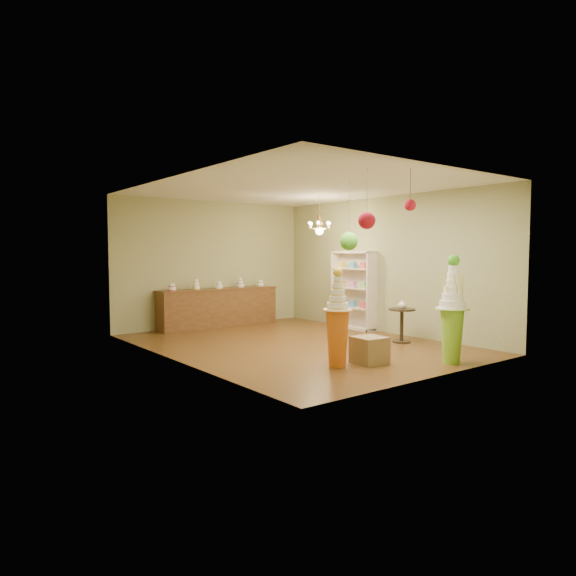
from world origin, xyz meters
TOP-DOWN VIEW (x-y plane):
  - floor at (0.00, 0.00)m, footprint 6.50×6.50m
  - ceiling at (0.00, 0.00)m, footprint 6.50×6.50m
  - wall_back at (0.00, 3.25)m, footprint 5.00×0.04m
  - wall_front at (0.00, -3.25)m, footprint 5.00×0.04m
  - wall_left at (-2.50, 0.00)m, footprint 0.04×6.50m
  - wall_right at (2.50, 0.00)m, footprint 0.04×6.50m
  - pedestal_green at (0.92, -2.85)m, footprint 0.56×0.56m
  - pedestal_orange at (-0.70, -1.91)m, footprint 0.54×0.54m
  - burlap_riser at (-0.12, -2.05)m, footprint 0.51×0.51m
  - sideboard at (0.00, 2.97)m, footprint 3.04×0.54m
  - shelving_unit at (2.34, 0.80)m, footprint 0.33×1.20m
  - round_table at (1.78, -1.11)m, footprint 0.69×0.69m
  - vase at (1.78, -1.11)m, footprint 0.17×0.17m
  - pom_red_left at (-0.60, -2.41)m, footprint 0.25×0.25m
  - pom_green_mid at (0.01, -1.42)m, footprint 0.31×0.31m
  - pom_red_right at (-0.11, -2.81)m, footprint 0.17×0.17m
  - chandelier at (1.35, 0.88)m, footprint 0.69×0.69m

SIDE VIEW (x-z plane):
  - floor at x=0.00m, z-range 0.00..0.00m
  - burlap_riser at x=-0.12m, z-range 0.00..0.43m
  - round_table at x=1.78m, z-range 0.10..0.77m
  - sideboard at x=0.00m, z-range -0.10..1.06m
  - pedestal_orange at x=-0.70m, z-range -0.18..1.36m
  - pedestal_green at x=0.92m, z-range -0.19..1.56m
  - vase at x=1.78m, z-range 0.67..0.85m
  - shelving_unit at x=2.34m, z-range 0.00..1.80m
  - wall_back at x=0.00m, z-range 0.00..3.00m
  - wall_front at x=0.00m, z-range 0.00..3.00m
  - wall_left at x=-2.50m, z-range 0.00..3.00m
  - wall_right at x=2.50m, z-range 0.00..3.00m
  - pom_green_mid at x=0.01m, z-range 1.38..2.56m
  - pom_red_left at x=-0.60m, z-range 1.80..2.69m
  - chandelier at x=1.35m, z-range 1.88..2.73m
  - pom_red_right at x=-0.11m, z-range 2.16..2.78m
  - ceiling at x=0.00m, z-range 3.00..3.00m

